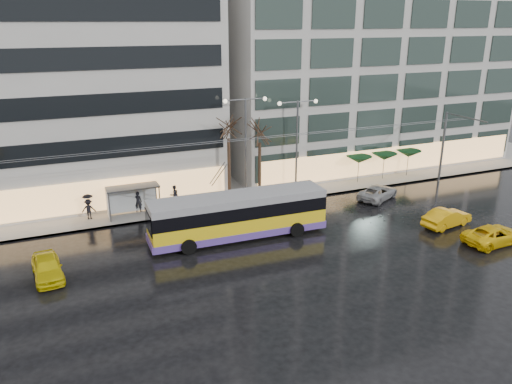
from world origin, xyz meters
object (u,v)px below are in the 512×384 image
trolleybus (238,217)px  bus_shelter (128,194)px  street_lamp_near (246,135)px  taxi_a (47,267)px

trolleybus → bus_shelter: trolleybus is taller
trolleybus → bus_shelter: (-6.85, 7.34, 0.31)m
street_lamp_near → trolleybus: bearing=-115.4°
street_lamp_near → taxi_a: street_lamp_near is taller
bus_shelter → street_lamp_near: size_ratio=0.47×
bus_shelter → trolleybus: bearing=-47.0°
street_lamp_near → taxi_a: size_ratio=2.13×
bus_shelter → taxi_a: size_ratio=0.99×
trolleybus → taxi_a: size_ratio=3.13×
trolleybus → bus_shelter: size_ratio=3.16×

